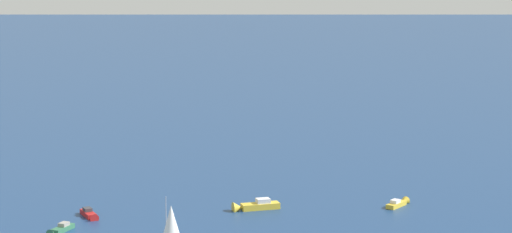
# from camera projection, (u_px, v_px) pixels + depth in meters

# --- Properties ---
(motorboat_far_stbd) EXTENTS (5.49, 7.80, 2.26)m
(motorboat_far_stbd) POSITION_uv_depth(u_px,v_px,m) (60.00, 229.00, 206.61)
(motorboat_far_stbd) COLOR #33704C
(motorboat_far_stbd) RESTS_ON ground_plane
(motorboat_ahead) EXTENTS (8.28, 3.69, 2.33)m
(motorboat_ahead) POSITION_uv_depth(u_px,v_px,m) (90.00, 214.00, 218.64)
(motorboat_ahead) COLOR #B21E1E
(motorboat_ahead) RESTS_ON ground_plane
(motorboat_mid_cluster) EXTENTS (4.06, 8.25, 2.32)m
(motorboat_mid_cluster) POSITION_uv_depth(u_px,v_px,m) (399.00, 203.00, 228.66)
(motorboat_mid_cluster) COLOR gold
(motorboat_mid_cluster) RESTS_ON ground_plane
(motorboat_outer_ring_a) EXTENTS (6.64, 11.23, 3.18)m
(motorboat_outer_ring_a) POSITION_uv_depth(u_px,v_px,m) (254.00, 206.00, 225.22)
(motorboat_outer_ring_a) COLOR gold
(motorboat_outer_ring_a) RESTS_ON ground_plane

